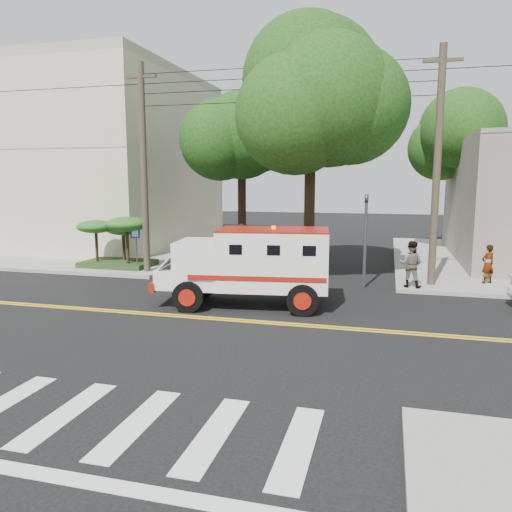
# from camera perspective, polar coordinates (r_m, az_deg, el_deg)

# --- Properties ---
(ground) EXTENTS (100.00, 100.00, 0.00)m
(ground) POSITION_cam_1_polar(r_m,az_deg,el_deg) (15.05, -3.64, -7.25)
(ground) COLOR black
(ground) RESTS_ON ground
(sidewalk_nw) EXTENTS (17.00, 17.00, 0.15)m
(sidewalk_nw) POSITION_cam_1_polar(r_m,az_deg,el_deg) (32.96, -18.61, 1.16)
(sidewalk_nw) COLOR gray
(sidewalk_nw) RESTS_ON ground
(building_left) EXTENTS (16.00, 14.00, 10.00)m
(building_left) POSITION_cam_1_polar(r_m,az_deg,el_deg) (35.09, -20.41, 9.82)
(building_left) COLOR beige
(building_left) RESTS_ON sidewalk_nw
(utility_pole_left) EXTENTS (0.28, 0.28, 9.00)m
(utility_pole_left) POSITION_cam_1_polar(r_m,az_deg,el_deg) (22.22, -12.68, 9.43)
(utility_pole_left) COLOR #382D23
(utility_pole_left) RESTS_ON ground
(utility_pole_right) EXTENTS (0.28, 0.28, 9.00)m
(utility_pole_right) POSITION_cam_1_polar(r_m,az_deg,el_deg) (19.99, 19.97, 9.23)
(utility_pole_right) COLOR #382D23
(utility_pole_right) RESTS_ON ground
(tree_main) EXTENTS (6.08, 5.70, 9.85)m
(tree_main) POSITION_cam_1_polar(r_m,az_deg,el_deg) (20.34, 7.47, 17.30)
(tree_main) COLOR black
(tree_main) RESTS_ON ground
(tree_left) EXTENTS (4.48, 4.20, 7.70)m
(tree_left) POSITION_cam_1_polar(r_m,az_deg,el_deg) (26.58, -1.10, 12.14)
(tree_left) COLOR black
(tree_left) RESTS_ON ground
(tree_right) EXTENTS (4.80, 4.50, 8.20)m
(tree_right) POSITION_cam_1_polar(r_m,az_deg,el_deg) (29.85, 23.52, 11.75)
(tree_right) COLOR black
(tree_right) RESTS_ON ground
(traffic_signal) EXTENTS (0.15, 0.18, 3.60)m
(traffic_signal) POSITION_cam_1_polar(r_m,az_deg,el_deg) (19.43, 12.40, 2.86)
(traffic_signal) COLOR #3F3F42
(traffic_signal) RESTS_ON ground
(accessibility_sign) EXTENTS (0.45, 0.10, 2.02)m
(accessibility_sign) POSITION_cam_1_polar(r_m,az_deg,el_deg) (22.82, -13.56, 1.49)
(accessibility_sign) COLOR #3F3F42
(accessibility_sign) RESTS_ON ground
(palm_planter) EXTENTS (3.52, 2.63, 2.36)m
(palm_planter) POSITION_cam_1_polar(r_m,az_deg,el_deg) (23.78, -15.69, 2.37)
(palm_planter) COLOR #1E3314
(palm_planter) RESTS_ON sidewalk_nw
(armored_truck) EXTENTS (5.87, 2.90, 2.57)m
(armored_truck) POSITION_cam_1_polar(r_m,az_deg,el_deg) (16.30, -0.55, -0.74)
(armored_truck) COLOR white
(armored_truck) RESTS_ON ground
(pedestrian_a) EXTENTS (0.66, 0.60, 1.52)m
(pedestrian_a) POSITION_cam_1_polar(r_m,az_deg,el_deg) (21.27, 24.98, -0.85)
(pedestrian_a) COLOR gray
(pedestrian_a) RESTS_ON sidewalk_ne
(pedestrian_b) EXTENTS (0.96, 0.81, 1.75)m
(pedestrian_b) POSITION_cam_1_polar(r_m,az_deg,el_deg) (19.48, 17.27, -0.88)
(pedestrian_b) COLOR gray
(pedestrian_b) RESTS_ON sidewalk_ne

